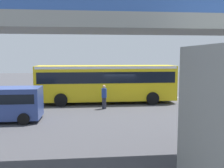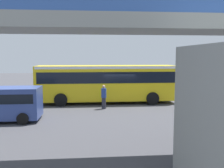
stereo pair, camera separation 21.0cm
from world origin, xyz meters
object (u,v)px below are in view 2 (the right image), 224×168
at_px(city_bus, 106,81).
at_px(pedestrian, 104,97).
at_px(parked_van, 0,102).
at_px(bicycle_orange, 221,106).
at_px(traffic_sign, 110,77).

distance_m(city_bus, pedestrian, 2.69).
bearing_deg(parked_van, city_bus, -141.38).
relative_size(bicycle_orange, traffic_sign, 0.63).
bearing_deg(city_bus, pedestrian, 81.85).
relative_size(city_bus, parked_van, 2.40).
height_order(bicycle_orange, pedestrian, pedestrian).
bearing_deg(traffic_sign, pedestrian, 80.95).
xyz_separation_m(city_bus, parked_van, (6.86, 5.48, -0.70)).
bearing_deg(pedestrian, city_bus, -98.15).
distance_m(bicycle_orange, traffic_sign, 11.03).
xyz_separation_m(bicycle_orange, pedestrian, (8.31, -1.68, 0.51)).
xyz_separation_m(city_bus, bicycle_orange, (-7.96, 4.16, -1.51)).
relative_size(bicycle_orange, pedestrian, 0.99).
distance_m(city_bus, traffic_sign, 4.05).
height_order(parked_van, pedestrian, parked_van).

